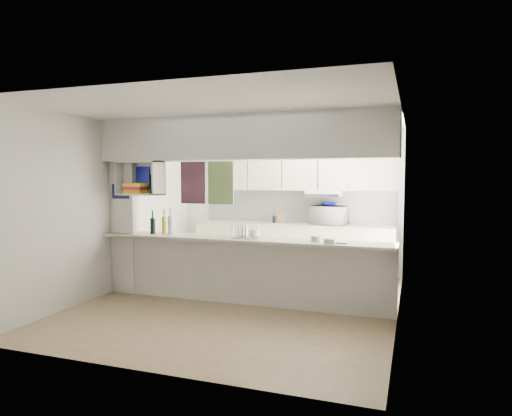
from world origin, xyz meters
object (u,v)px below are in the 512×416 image
at_px(wine_bottles, 163,225).
at_px(dish_rack, 245,232).
at_px(microwave, 329,215).
at_px(bowl, 330,204).

bearing_deg(wine_bottles, dish_rack, 1.40).
height_order(microwave, dish_rack, microwave).
relative_size(microwave, bowl, 2.27).
height_order(microwave, wine_bottles, wine_bottles).
height_order(microwave, bowl, bowl).
bearing_deg(microwave, wine_bottles, 60.02).
xyz_separation_m(dish_rack, wine_bottles, (-1.29, -0.03, 0.06)).
height_order(bowl, wine_bottles, bowl).
distance_m(dish_rack, wine_bottles, 1.29).
bearing_deg(dish_rack, microwave, 53.89).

